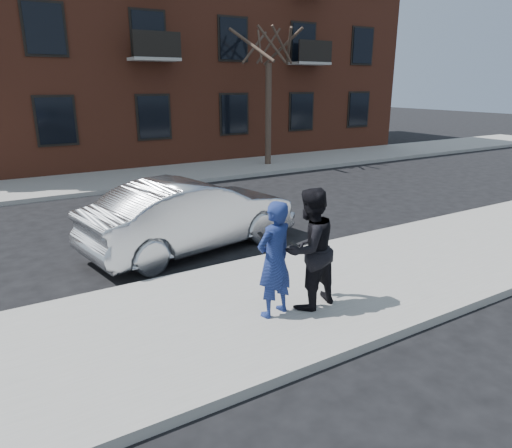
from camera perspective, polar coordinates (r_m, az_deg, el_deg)
ground at (r=9.29m, az=14.50°, el=-5.83°), size 100.00×100.00×0.00m
near_sidewalk at (r=9.10m, az=15.65°, el=-5.90°), size 50.00×3.50×0.15m
near_curb at (r=10.32m, az=8.46°, el=-2.67°), size 50.00×0.10×0.15m
far_sidewalk at (r=18.58m, az=-10.81°, el=6.10°), size 50.00×3.50×0.15m
far_curb at (r=16.93m, az=-8.66°, el=5.15°), size 50.00×0.10×0.15m
apartment_building at (r=25.42m, az=-12.84°, el=22.67°), size 24.30×10.30×12.30m
street_tree at (r=20.12m, az=1.62°, el=22.80°), size 3.60×3.60×6.80m
silver_sedan at (r=10.09m, az=-8.00°, el=1.17°), size 5.02×2.54×1.58m
man_hoodie at (r=6.77m, az=2.31°, el=-4.45°), size 0.73×0.57×1.79m
man_peacoat at (r=7.06m, az=6.71°, el=-3.11°), size 1.04×0.87×1.92m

